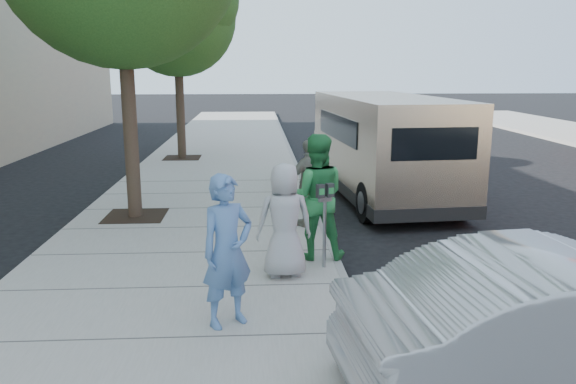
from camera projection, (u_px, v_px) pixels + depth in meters
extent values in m
plane|color=black|center=(246.00, 260.00, 9.32)|extent=(120.00, 120.00, 0.00)
cube|color=gray|center=(186.00, 257.00, 9.25)|extent=(5.00, 60.00, 0.15)
cube|color=gray|center=(332.00, 254.00, 9.39)|extent=(0.12, 60.00, 0.16)
cube|color=black|center=(136.00, 216.00, 11.50)|extent=(1.20, 1.20, 0.01)
cylinder|color=#38281E|center=(130.00, 119.00, 11.07)|extent=(0.28, 0.28, 3.96)
cube|color=black|center=(182.00, 158.00, 18.91)|extent=(1.20, 1.20, 0.01)
cylinder|color=#38281E|center=(180.00, 105.00, 18.53)|extent=(0.28, 0.28, 3.52)
sphere|color=#24501A|center=(177.00, 17.00, 17.92)|extent=(3.80, 3.80, 3.80)
sphere|color=#24501A|center=(163.00, 8.00, 18.31)|extent=(2.66, 2.66, 2.66)
cylinder|color=gray|center=(324.00, 235.00, 8.45)|extent=(0.05, 0.05, 1.03)
cube|color=gray|center=(325.00, 199.00, 8.33)|extent=(0.21, 0.12, 0.07)
cube|color=#2D2D30|center=(320.00, 191.00, 8.27)|extent=(0.13, 0.12, 0.20)
cube|color=#2D2D30|center=(330.00, 190.00, 8.33)|extent=(0.13, 0.12, 0.20)
cube|color=tan|center=(384.00, 143.00, 13.45)|extent=(2.73, 6.21, 2.23)
cube|color=tan|center=(350.00, 147.00, 16.76)|extent=(2.10, 0.79, 0.95)
cube|color=black|center=(435.00, 144.00, 10.43)|extent=(1.67, 0.16, 0.62)
cylinder|color=black|center=(326.00, 168.00, 15.44)|extent=(0.36, 0.87, 0.85)
cylinder|color=black|center=(395.00, 166.00, 15.71)|extent=(0.36, 0.87, 0.85)
cylinder|color=black|center=(368.00, 203.00, 11.47)|extent=(0.36, 0.87, 0.85)
cylinder|color=black|center=(459.00, 199.00, 11.74)|extent=(0.36, 0.87, 0.85)
imported|color=#5178AD|center=(227.00, 251.00, 6.48)|extent=(0.79, 0.72, 1.81)
imported|color=#2D8945|center=(316.00, 197.00, 8.81)|extent=(1.00, 0.80, 1.98)
imported|color=#A8A9AB|center=(285.00, 220.00, 8.04)|extent=(0.87, 0.63, 1.67)
imported|color=gray|center=(310.00, 183.00, 10.63)|extent=(1.05, 0.80, 1.67)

